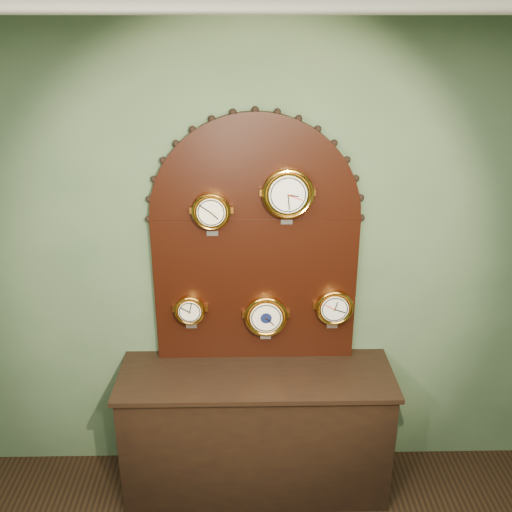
{
  "coord_description": "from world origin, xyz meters",
  "views": [
    {
      "loc": [
        -0.06,
        -0.68,
        2.78
      ],
      "look_at": [
        0.0,
        2.25,
        1.58
      ],
      "focal_mm": 40.58,
      "sensor_mm": 36.0,
      "label": 1
    }
  ],
  "objects_px": {
    "arabic_clock": "(288,193)",
    "tide_clock": "(334,307)",
    "display_board": "(255,235)",
    "shop_counter": "(256,433)",
    "hygrometer": "(190,310)",
    "barometer": "(266,316)",
    "roman_clock": "(211,211)"
  },
  "relations": [
    {
      "from": "display_board",
      "to": "arabic_clock",
      "type": "distance_m",
      "value": 0.33
    },
    {
      "from": "display_board",
      "to": "tide_clock",
      "type": "bearing_deg",
      "value": -8.07
    },
    {
      "from": "display_board",
      "to": "roman_clock",
      "type": "bearing_deg",
      "value": -164.86
    },
    {
      "from": "hygrometer",
      "to": "display_board",
      "type": "bearing_deg",
      "value": 9.53
    },
    {
      "from": "arabic_clock",
      "to": "tide_clock",
      "type": "relative_size",
      "value": 1.23
    },
    {
      "from": "barometer",
      "to": "tide_clock",
      "type": "bearing_deg",
      "value": 0.14
    },
    {
      "from": "display_board",
      "to": "barometer",
      "type": "height_order",
      "value": "display_board"
    },
    {
      "from": "arabic_clock",
      "to": "tide_clock",
      "type": "bearing_deg",
      "value": 0.3
    },
    {
      "from": "shop_counter",
      "to": "roman_clock",
      "type": "xyz_separation_m",
      "value": [
        -0.24,
        0.15,
        1.4
      ]
    },
    {
      "from": "roman_clock",
      "to": "barometer",
      "type": "relative_size",
      "value": 0.86
    },
    {
      "from": "shop_counter",
      "to": "hygrometer",
      "type": "bearing_deg",
      "value": 158.34
    },
    {
      "from": "display_board",
      "to": "hygrometer",
      "type": "xyz_separation_m",
      "value": [
        -0.39,
        -0.07,
        -0.44
      ]
    },
    {
      "from": "display_board",
      "to": "roman_clock",
      "type": "relative_size",
      "value": 5.76
    },
    {
      "from": "hygrometer",
      "to": "tide_clock",
      "type": "distance_m",
      "value": 0.86
    },
    {
      "from": "hygrometer",
      "to": "shop_counter",
      "type": "bearing_deg",
      "value": -21.66
    },
    {
      "from": "arabic_clock",
      "to": "barometer",
      "type": "relative_size",
      "value": 1.08
    },
    {
      "from": "shop_counter",
      "to": "barometer",
      "type": "relative_size",
      "value": 5.2
    },
    {
      "from": "roman_clock",
      "to": "barometer",
      "type": "bearing_deg",
      "value": -0.22
    },
    {
      "from": "tide_clock",
      "to": "arabic_clock",
      "type": "bearing_deg",
      "value": -179.7
    },
    {
      "from": "display_board",
      "to": "arabic_clock",
      "type": "bearing_deg",
      "value": -21.02
    },
    {
      "from": "display_board",
      "to": "roman_clock",
      "type": "xyz_separation_m",
      "value": [
        -0.24,
        -0.07,
        0.17
      ]
    },
    {
      "from": "shop_counter",
      "to": "tide_clock",
      "type": "bearing_deg",
      "value": 18.14
    },
    {
      "from": "display_board",
      "to": "tide_clock",
      "type": "xyz_separation_m",
      "value": [
        0.47,
        -0.07,
        -0.43
      ]
    },
    {
      "from": "barometer",
      "to": "tide_clock",
      "type": "distance_m",
      "value": 0.41
    },
    {
      "from": "shop_counter",
      "to": "barometer",
      "type": "height_order",
      "value": "barometer"
    },
    {
      "from": "hygrometer",
      "to": "tide_clock",
      "type": "bearing_deg",
      "value": -0.07
    },
    {
      "from": "hygrometer",
      "to": "barometer",
      "type": "height_order",
      "value": "hygrometer"
    },
    {
      "from": "display_board",
      "to": "hygrometer",
      "type": "relative_size",
      "value": 6.55
    },
    {
      "from": "tide_clock",
      "to": "roman_clock",
      "type": "bearing_deg",
      "value": 179.99
    },
    {
      "from": "roman_clock",
      "to": "arabic_clock",
      "type": "height_order",
      "value": "arabic_clock"
    },
    {
      "from": "shop_counter",
      "to": "arabic_clock",
      "type": "distance_m",
      "value": 1.51
    },
    {
      "from": "roman_clock",
      "to": "hygrometer",
      "type": "height_order",
      "value": "roman_clock"
    }
  ]
}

